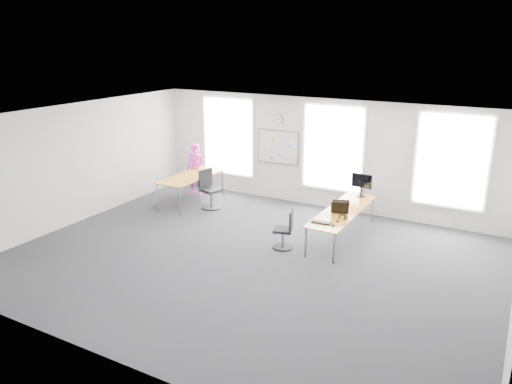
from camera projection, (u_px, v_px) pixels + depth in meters
The scene contains 22 objects.
floor at pixel (250, 259), 10.65m from camera, with size 10.00×10.00×0.00m, color #27282C.
ceiling at pixel (250, 119), 9.76m from camera, with size 10.00×10.00×0.00m, color white.
wall_back at pixel (323, 154), 13.54m from camera, with size 10.00×10.00×0.00m, color silver.
wall_front at pixel (106, 268), 6.87m from camera, with size 10.00×10.00×0.00m, color silver.
wall_left at pixel (77, 163), 12.52m from camera, with size 10.00×10.00×0.00m, color silver.
window_left at pixel (228, 137), 14.85m from camera, with size 1.60×0.06×2.20m, color silver.
window_mid at pixel (333, 148), 13.32m from camera, with size 1.60×0.06×2.20m, color silver.
window_right at pixel (452, 161), 11.93m from camera, with size 1.60×0.06×2.20m, color silver.
desk_right at pixel (343, 212), 11.57m from camera, with size 0.77×2.87×0.70m.
desk_left at pixel (191, 178), 14.07m from camera, with size 0.88×2.19×0.80m.
chair_right at pixel (285, 232), 11.12m from camera, with size 0.50×0.50×0.89m.
chair_left at pixel (210, 191), 13.76m from camera, with size 0.59×0.59×1.07m.
person at pixel (196, 169), 14.82m from camera, with size 0.56×0.37×1.54m, color #DC37BE.
whiteboard at pixel (278, 147), 14.13m from camera, with size 1.20×0.03×0.90m, color silver.
wall_clock at pixel (278, 119), 13.89m from camera, with size 0.30×0.30×0.04m, color gray.
keyboard at pixel (321, 223), 10.76m from camera, with size 0.44×0.16×0.02m, color black.
mouse at pixel (333, 225), 10.58m from camera, with size 0.07×0.12×0.04m, color black.
lens_cap at pixel (337, 221), 10.85m from camera, with size 0.06×0.06×0.01m, color black.
headphones at pixel (342, 217), 10.99m from camera, with size 0.18×0.09×0.10m.
laptop_sleeve at pixel (340, 207), 11.31m from camera, with size 0.39×0.31×0.31m.
paper_stack at pixel (343, 203), 11.87m from camera, with size 0.30×0.23×0.10m, color beige.
monitor at pixel (362, 183), 12.43m from camera, with size 0.54×0.22×0.59m.
Camera 1 is at (4.83, -8.45, 4.55)m, focal length 35.00 mm.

